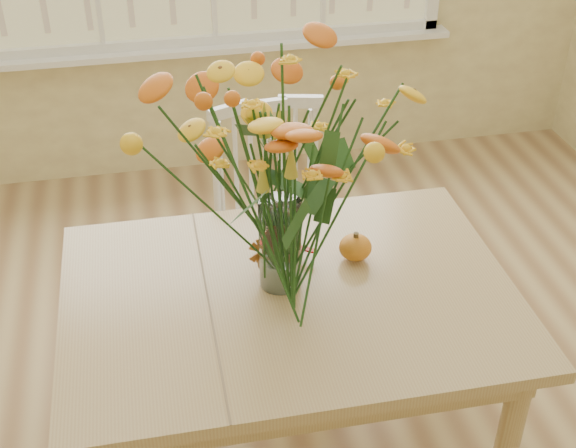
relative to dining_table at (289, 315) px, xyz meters
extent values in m
cube|color=white|center=(0.05, 1.98, 0.08)|extent=(2.42, 0.12, 0.03)
cube|color=tan|center=(0.00, 0.00, 0.07)|extent=(1.31, 0.94, 0.04)
cube|color=tan|center=(0.00, 0.00, 0.00)|extent=(1.19, 0.82, 0.10)
cylinder|color=tan|center=(-0.56, 0.38, -0.28)|extent=(0.07, 0.07, 0.66)
cylinder|color=tan|center=(0.56, -0.38, -0.28)|extent=(0.07, 0.07, 0.66)
cylinder|color=tan|center=(0.56, 0.37, -0.28)|extent=(0.07, 0.07, 0.66)
cube|color=white|center=(0.09, 0.63, -0.17)|extent=(0.46, 0.44, 0.05)
cube|color=white|center=(0.08, 0.79, 0.07)|extent=(0.42, 0.08, 0.48)
cylinder|color=white|center=(-0.06, 0.46, -0.40)|extent=(0.03, 0.03, 0.41)
cylinder|color=white|center=(-0.09, 0.77, -0.40)|extent=(0.03, 0.03, 0.41)
cylinder|color=white|center=(0.27, 0.49, -0.40)|extent=(0.03, 0.03, 0.41)
cylinder|color=white|center=(0.24, 0.80, -0.40)|extent=(0.03, 0.03, 0.41)
cylinder|color=white|center=(-0.02, 0.04, 0.23)|extent=(0.12, 0.12, 0.28)
ellipsoid|color=#C66A17|center=(0.23, 0.11, 0.13)|extent=(0.10, 0.10, 0.08)
cylinder|color=#CCB78C|center=(-0.03, 0.08, 0.10)|extent=(0.08, 0.08, 0.01)
ellipsoid|color=brown|center=(-0.03, 0.08, 0.14)|extent=(0.11, 0.08, 0.08)
ellipsoid|color=#38160F|center=(0.02, 0.17, 0.13)|extent=(0.08, 0.08, 0.07)
camera|label=1|loc=(-0.36, -1.70, 1.48)|focal=48.00mm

